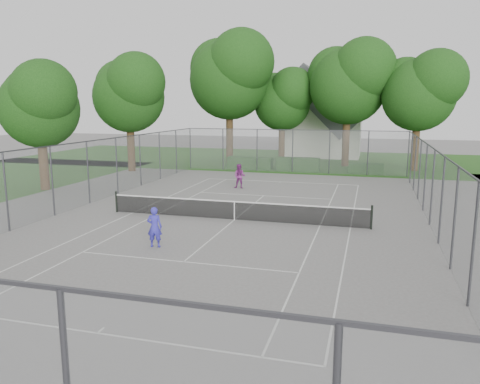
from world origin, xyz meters
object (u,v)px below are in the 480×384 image
(house, at_px, (324,120))
(woman_player, at_px, (240,176))
(tennis_net, at_px, (234,210))
(girl_player, at_px, (155,227))

(house, relative_size, woman_player, 5.95)
(tennis_net, xyz_separation_m, woman_player, (-2.13, 8.51, 0.30))
(tennis_net, distance_m, girl_player, 5.34)
(tennis_net, relative_size, woman_player, 7.90)
(tennis_net, xyz_separation_m, house, (1.16, 30.30, 3.39))
(house, relative_size, girl_player, 6.04)
(girl_player, bearing_deg, woman_player, -99.62)
(girl_player, xyz_separation_m, woman_player, (-0.36, 13.54, 0.01))
(tennis_net, bearing_deg, woman_player, 104.08)
(house, bearing_deg, girl_player, -94.75)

